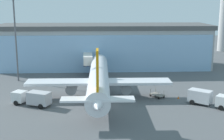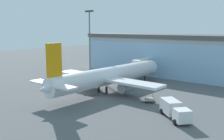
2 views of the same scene
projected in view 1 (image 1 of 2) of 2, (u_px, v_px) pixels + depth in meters
name	position (u px, v px, depth m)	size (l,w,h in m)	color
ground	(108.00, 106.00, 56.03)	(240.00, 240.00, 0.00)	#545659
terminal_building	(104.00, 46.00, 88.84)	(59.46, 15.67, 12.17)	#A7A7A7
jet_bridge	(88.00, 59.00, 79.91)	(2.78, 11.30, 5.49)	silver
apron_light_mast	(15.00, 33.00, 71.66)	(3.20, 0.40, 19.28)	#59595E
airplane	(99.00, 79.00, 61.29)	(27.96, 37.18, 11.52)	silver
catering_truck	(33.00, 98.00, 55.96)	(7.58, 4.90, 2.65)	silver
fuel_truck	(207.00, 98.00, 55.93)	(7.09, 6.25, 2.65)	silver
baggage_cart	(157.00, 95.00, 61.18)	(2.92, 3.21, 1.50)	#9E998C
safety_cone_nose	(90.00, 104.00, 56.01)	(0.36, 0.36, 0.55)	orange
safety_cone_wingtip	(178.00, 97.00, 60.20)	(0.36, 0.36, 0.55)	orange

